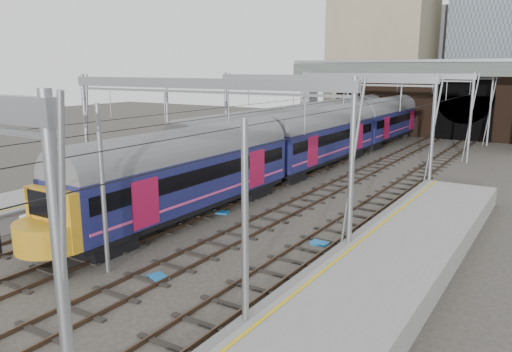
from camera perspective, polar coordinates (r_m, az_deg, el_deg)
The scene contains 12 objects.
ground at distance 20.96m, azimuth -20.71°, elevation -12.01°, with size 160.00×160.00×0.00m, color #38332D.
tracks at distance 31.62m, azimuth 1.36°, elevation -3.00°, with size 14.40×80.00×0.22m.
overhead_line at distance 36.28m, azimuth 6.75°, elevation 9.37°, with size 16.80×80.00×8.00m.
retaining_wall at distance 64.85m, azimuth 19.68°, elevation 7.99°, with size 28.00×2.75×9.00m.
overbridge at distance 59.31m, azimuth 17.24°, elevation 10.67°, with size 28.00×3.00×9.25m.
city_skyline at distance 83.16m, azimuth 24.27°, elevation 17.25°, with size 37.50×27.50×60.00m.
train_main at distance 50.64m, azimuth 11.69°, elevation 5.53°, with size 3.04×70.33×5.15m.
train_second at distance 54.62m, azimuth 8.75°, elevation 6.06°, with size 2.97×51.44×5.05m.
relay_cabinet at distance 26.85m, azimuth -24.38°, elevation -5.46°, with size 0.67×0.56×1.34m, color silver.
equip_cover_a at distance 20.91m, azimuth -11.14°, elevation -11.32°, with size 0.87×0.62×0.10m, color #1767AF.
equip_cover_b at distance 29.35m, azimuth -3.95°, elevation -4.18°, with size 0.84×0.59×0.10m, color #1767AF.
equip_cover_c at distance 24.49m, azimuth 7.27°, elevation -7.61°, with size 0.85×0.60×0.10m, color #1767AF.
Camera 1 is at (15.63, -11.21, 8.32)m, focal length 35.00 mm.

